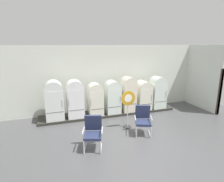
{
  "coord_description": "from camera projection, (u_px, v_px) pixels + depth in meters",
  "views": [
    {
      "loc": [
        -2.46,
        -4.8,
        3.13
      ],
      "look_at": [
        0.04,
        2.75,
        1.15
      ],
      "focal_mm": 30.36,
      "sensor_mm": 36.0,
      "label": 1
    }
  ],
  "objects": [
    {
      "name": "armchair_right",
      "position": [
        143.0,
        119.0,
        6.73
      ],
      "size": [
        0.74,
        0.81,
        1.02
      ],
      "color": "silver",
      "rests_on": "ground"
    },
    {
      "name": "refrigerator_0",
      "position": [
        54.0,
        99.0,
        7.67
      ],
      "size": [
        0.72,
        0.69,
        1.61
      ],
      "color": "silver",
      "rests_on": "display_plinth"
    },
    {
      "name": "back_wall",
      "position": [
        105.0,
        78.0,
        8.93
      ],
      "size": [
        11.76,
        0.12,
        3.08
      ],
      "color": "silver",
      "rests_on": "ground"
    },
    {
      "name": "refrigerator_5",
      "position": [
        143.0,
        94.0,
        8.95
      ],
      "size": [
        0.65,
        0.73,
        1.36
      ],
      "color": "silver",
      "rests_on": "display_plinth"
    },
    {
      "name": "ground",
      "position": [
        138.0,
        147.0,
        5.94
      ],
      "size": [
        12.0,
        10.0,
        0.05
      ],
      "primitive_type": "cube",
      "color": "#4A4A4C"
    },
    {
      "name": "side_wall_right",
      "position": [
        203.0,
        78.0,
        9.26
      ],
      "size": [
        0.16,
        2.2,
        3.08
      ],
      "color": "silver",
      "rests_on": "ground"
    },
    {
      "name": "sign_stand",
      "position": [
        128.0,
        108.0,
        7.14
      ],
      "size": [
        0.55,
        0.32,
        1.45
      ],
      "color": "#2D2D30",
      "rests_on": "ground"
    },
    {
      "name": "refrigerator_4",
      "position": [
        128.0,
        93.0,
        8.64
      ],
      "size": [
        0.6,
        0.65,
        1.59
      ],
      "color": "beige",
      "rests_on": "display_plinth"
    },
    {
      "name": "armchair_left",
      "position": [
        93.0,
        131.0,
        5.77
      ],
      "size": [
        0.72,
        0.79,
        1.02
      ],
      "color": "silver",
      "rests_on": "ground"
    },
    {
      "name": "display_plinth",
      "position": [
        109.0,
        113.0,
        8.71
      ],
      "size": [
        6.18,
        0.95,
        0.1
      ],
      "primitive_type": "cube",
      "color": "#2D2C26",
      "rests_on": "ground"
    },
    {
      "name": "refrigerator_6",
      "position": [
        158.0,
        91.0,
        9.12
      ],
      "size": [
        0.66,
        0.65,
        1.53
      ],
      "color": "silver",
      "rests_on": "display_plinth"
    },
    {
      "name": "refrigerator_3",
      "position": [
        113.0,
        96.0,
        8.42
      ],
      "size": [
        0.63,
        0.64,
        1.47
      ],
      "color": "silver",
      "rests_on": "display_plinth"
    },
    {
      "name": "refrigerator_1",
      "position": [
        75.0,
        98.0,
        7.89
      ],
      "size": [
        0.68,
        0.61,
        1.6
      ],
      "color": "white",
      "rests_on": "display_plinth"
    },
    {
      "name": "refrigerator_2",
      "position": [
        95.0,
        98.0,
        8.19
      ],
      "size": [
        0.62,
        0.64,
        1.41
      ],
      "color": "silver",
      "rests_on": "display_plinth"
    }
  ]
}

